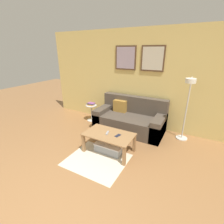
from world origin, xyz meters
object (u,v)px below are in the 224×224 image
(coffee_table, at_px, (109,137))
(floor_lamp, at_px, (188,100))
(storage_bin, at_px, (110,147))
(side_table, at_px, (91,111))
(couch, at_px, (130,119))
(cell_phone, at_px, (118,136))
(remote_control, at_px, (107,133))
(book_stack, at_px, (91,104))

(coffee_table, height_order, floor_lamp, floor_lamp)
(storage_bin, bearing_deg, side_table, 138.43)
(couch, xyz_separation_m, storage_bin, (0.03, -1.13, -0.20))
(storage_bin, distance_m, floor_lamp, 1.93)
(storage_bin, distance_m, cell_phone, 0.38)
(coffee_table, xyz_separation_m, remote_control, (-0.04, 0.01, 0.08))
(book_stack, xyz_separation_m, remote_control, (1.24, -1.18, -0.09))
(storage_bin, relative_size, floor_lamp, 0.40)
(storage_bin, height_order, remote_control, remote_control)
(side_table, relative_size, cell_phone, 3.48)
(storage_bin, bearing_deg, book_stack, 138.29)
(coffee_table, relative_size, floor_lamp, 0.67)
(book_stack, bearing_deg, coffee_table, -42.80)
(remote_control, height_order, cell_phone, remote_control)
(coffee_table, distance_m, book_stack, 1.75)
(couch, relative_size, book_stack, 7.25)
(couch, bearing_deg, book_stack, 178.93)
(coffee_table, bearing_deg, side_table, 137.33)
(coffee_table, bearing_deg, remote_control, 168.36)
(cell_phone, bearing_deg, book_stack, 154.76)
(cell_phone, bearing_deg, side_table, 154.91)
(book_stack, bearing_deg, storage_bin, -41.71)
(storage_bin, xyz_separation_m, book_stack, (-1.29, 1.15, 0.42))
(couch, relative_size, floor_lamp, 1.19)
(coffee_table, distance_m, floor_lamp, 1.85)
(couch, xyz_separation_m, side_table, (-1.26, 0.01, -0.00))
(couch, distance_m, coffee_table, 1.16)
(remote_control, bearing_deg, floor_lamp, 24.54)
(storage_bin, relative_size, remote_control, 4.01)
(floor_lamp, bearing_deg, book_stack, 179.04)
(couch, relative_size, cell_phone, 12.80)
(coffee_table, relative_size, remote_control, 6.74)
(coffee_table, bearing_deg, cell_phone, 5.58)
(floor_lamp, distance_m, side_table, 2.67)
(coffee_table, xyz_separation_m, floor_lamp, (1.29, 1.14, 0.67))
(coffee_table, xyz_separation_m, cell_phone, (0.19, 0.02, 0.08))
(couch, xyz_separation_m, coffee_table, (0.02, -1.16, 0.05))
(couch, bearing_deg, remote_control, -91.07)
(storage_bin, height_order, book_stack, book_stack)
(side_table, xyz_separation_m, book_stack, (-0.01, 0.01, 0.23))
(couch, bearing_deg, coffee_table, -89.12)
(floor_lamp, xyz_separation_m, cell_phone, (-1.10, -1.12, -0.60))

